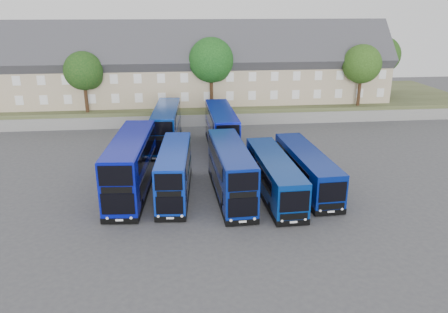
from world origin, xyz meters
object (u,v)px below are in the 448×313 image
(dd_front_mid, at_px, (175,173))
(tree_mid, at_px, (212,62))
(tree_far, at_px, (382,56))
(dd_front_left, at_px, (131,166))
(tree_east, at_px, (363,65))
(coach_east_a, at_px, (274,177))
(tree_west, at_px, (85,72))

(dd_front_mid, height_order, tree_mid, tree_mid)
(dd_front_mid, xyz_separation_m, tree_far, (31.10, 29.81, 5.78))
(dd_front_left, bearing_deg, tree_far, 44.17)
(dd_front_mid, distance_m, tree_east, 34.35)
(tree_east, bearing_deg, tree_mid, 178.57)
(dd_front_mid, height_order, coach_east_a, dd_front_mid)
(tree_mid, height_order, tree_east, tree_mid)
(coach_east_a, xyz_separation_m, tree_west, (-19.06, 23.51, 5.48))
(tree_mid, relative_size, tree_far, 1.06)
(dd_front_left, distance_m, tree_mid, 24.61)
(dd_front_left, relative_size, tree_west, 1.57)
(tree_east, xyz_separation_m, tree_far, (6.00, 7.00, 0.34))
(coach_east_a, bearing_deg, tree_mid, 95.47)
(dd_front_mid, bearing_deg, tree_mid, 82.14)
(tree_west, height_order, tree_east, tree_east)
(tree_west, bearing_deg, dd_front_mid, -64.45)
(tree_east, bearing_deg, dd_front_left, -142.72)
(dd_front_mid, relative_size, tree_west, 1.33)
(tree_west, relative_size, tree_mid, 0.83)
(dd_front_mid, distance_m, coach_east_a, 8.19)
(dd_front_mid, bearing_deg, tree_west, 120.02)
(dd_front_left, height_order, tree_east, tree_east)
(dd_front_left, distance_m, tree_west, 23.49)
(tree_mid, bearing_deg, dd_front_left, -111.20)
(coach_east_a, xyz_separation_m, tree_east, (16.94, 23.51, 5.82))
(dd_front_mid, height_order, tree_east, tree_east)
(coach_east_a, distance_m, tree_west, 30.76)
(tree_far, bearing_deg, dd_front_mid, -136.21)
(tree_west, distance_m, tree_east, 36.00)
(coach_east_a, height_order, tree_west, tree_west)
(tree_mid, distance_m, tree_far, 26.80)
(dd_front_mid, relative_size, tree_far, 1.17)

